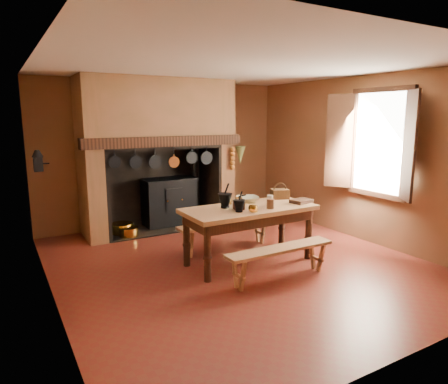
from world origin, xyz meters
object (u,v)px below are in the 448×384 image
coffee_grinder (239,204)px  mixing_bowl (248,199)px  work_table (249,216)px  bench_front (280,255)px  iron_range (170,201)px  wicker_basket (280,193)px

coffee_grinder → mixing_bowl: coffee_grinder is taller
work_table → mixing_bowl: (0.16, 0.30, 0.17)m
bench_front → mixing_bowl: (0.16, 1.04, 0.55)m
iron_range → wicker_basket: iron_range is taller
mixing_bowl → wicker_basket: wicker_basket is taller
coffee_grinder → wicker_basket: 1.01m
coffee_grinder → wicker_basket: (0.97, 0.31, 0.00)m
bench_front → coffee_grinder: coffee_grinder is taller
wicker_basket → work_table: bearing=-140.6°
iron_range → coffee_grinder: (-0.00, -2.56, 0.43)m
mixing_bowl → wicker_basket: size_ratio=1.08×
coffee_grinder → mixing_bowl: size_ratio=0.60×
bench_front → mixing_bowl: size_ratio=4.57×
work_table → bench_front: size_ratio=1.23×
bench_front → coffee_grinder: (-0.21, 0.69, 0.58)m
work_table → wicker_basket: wicker_basket is taller
iron_range → coffee_grinder: size_ratio=7.67×
wicker_basket → coffee_grinder: bearing=-142.0°
bench_front → wicker_basket: 1.39m
bench_front → mixing_bowl: mixing_bowl is taller
coffee_grinder → mixing_bowl: 0.51m
iron_range → coffee_grinder: bearing=-90.0°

